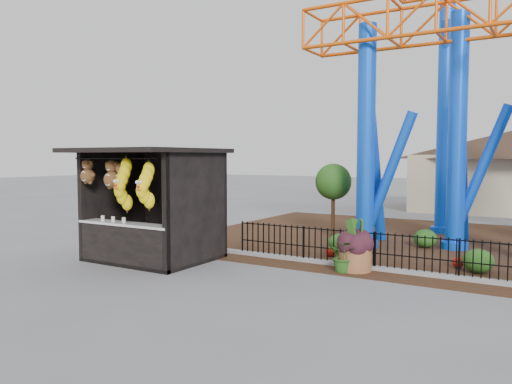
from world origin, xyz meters
The scene contains 10 objects.
ground centered at (0.00, 0.00, 0.00)m, with size 120.00×120.00×0.00m, color slate.
mulch_bed centered at (4.00, 8.00, 0.01)m, with size 18.00×12.00×0.02m, color #331E11.
curb centered at (4.00, 3.00, 0.06)m, with size 18.00×0.18×0.12m, color gray.
prize_booth centered at (-2.98, 0.92, 1.53)m, with size 3.50×3.40×3.12m.
picket_fence centered at (4.90, 3.00, 0.50)m, with size 12.20×0.06×1.00m, color black, non-canonical shape.
roller_coaster centered at (5.12, 8.23, 6.44)m, with size 11.00×6.37×10.82m.
terracotta_planter centered at (2.38, 2.70, 0.30)m, with size 0.84×0.84×0.60m, color #925835.
planter_foliage centered at (2.38, 2.70, 0.92)m, with size 0.70×0.70×0.64m, color black.
potted_plant centered at (2.22, 2.39, 0.42)m, with size 0.75×0.65×0.84m, color #2D5B1A.
landscaping centered at (4.39, 5.32, 0.29)m, with size 8.39×3.63×0.60m.
Camera 1 is at (6.68, -9.26, 2.88)m, focal length 35.00 mm.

